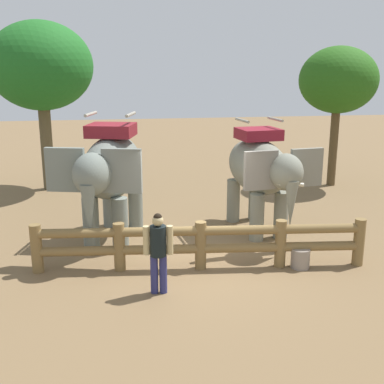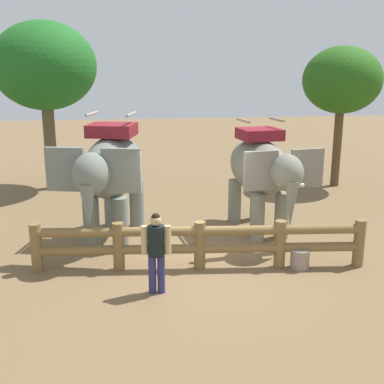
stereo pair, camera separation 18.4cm
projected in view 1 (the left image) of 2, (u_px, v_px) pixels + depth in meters
The scene contains 8 objects.
ground_plane at pixel (198, 263), 10.75m from camera, with size 60.00×60.00×0.00m, color brown.
log_fence at pixel (201, 242), 10.33m from camera, with size 7.09×0.95×1.05m.
elephant_near_left at pixel (110, 171), 11.73m from camera, with size 2.41×3.75×3.14m.
elephant_center at pixel (261, 170), 12.39m from camera, with size 1.95×3.47×2.94m.
tourist_woman_in_black at pixel (158, 248), 9.13m from camera, with size 0.56×0.34×1.59m.
tree_far_left at pixel (338, 81), 16.82m from camera, with size 2.70×2.70×4.89m.
tree_back_center at pixel (41, 67), 16.16m from camera, with size 3.45×3.45×5.68m.
feed_bucket at pixel (300, 258), 10.47m from camera, with size 0.40×0.40×0.43m.
Camera 1 is at (-1.73, -9.85, 4.24)m, focal length 45.54 mm.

